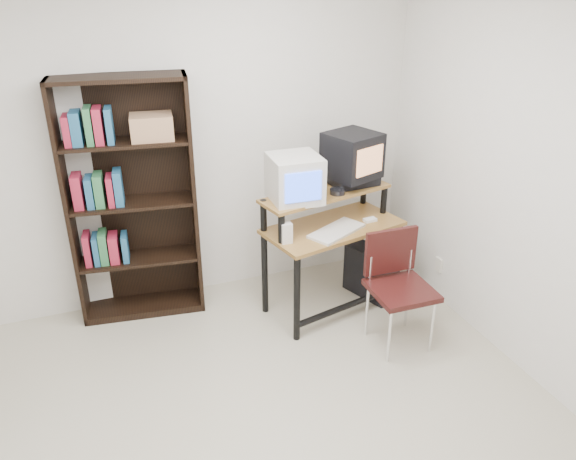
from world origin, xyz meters
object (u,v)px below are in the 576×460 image
object	(u,v)px
crt_monitor	(295,179)
school_chair	(397,277)
bookshelf	(132,199)
pc_tower	(371,273)
computer_desk	(332,232)
crt_tv	(352,155)

from	to	relation	value
crt_monitor	school_chair	bearing A→B (deg)	-46.82
bookshelf	crt_monitor	bearing A→B (deg)	-14.85
pc_tower	bookshelf	size ratio (longest dim) A/B	0.24
bookshelf	school_chair	bearing A→B (deg)	-25.60
computer_desk	bookshelf	bearing A→B (deg)	147.86
bookshelf	pc_tower	bearing A→B (deg)	-7.40
crt_tv	pc_tower	size ratio (longest dim) A/B	1.05
crt_monitor	school_chair	size ratio (longest dim) A/B	0.45
school_chair	bookshelf	distance (m)	2.07
crt_tv	computer_desk	bearing A→B (deg)	-164.10
computer_desk	crt_tv	bearing A→B (deg)	22.68
crt_monitor	crt_tv	size ratio (longest dim) A/B	0.82
bookshelf	crt_tv	bearing A→B (deg)	-4.21
crt_tv	bookshelf	distance (m)	1.73
crt_tv	bookshelf	size ratio (longest dim) A/B	0.25
computer_desk	pc_tower	xyz separation A→B (m)	(0.40, 0.03, -0.46)
computer_desk	crt_tv	distance (m)	0.62
computer_desk	bookshelf	distance (m)	1.56
computer_desk	crt_tv	world-z (taller)	crt_tv
crt_monitor	bookshelf	size ratio (longest dim) A/B	0.21
crt_monitor	crt_tv	bearing A→B (deg)	15.14
computer_desk	school_chair	xyz separation A→B (m)	(0.26, -0.59, -0.14)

